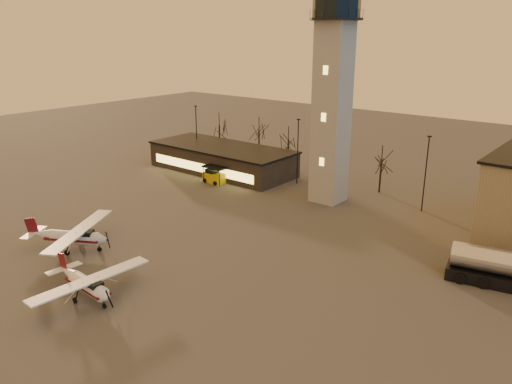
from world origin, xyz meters
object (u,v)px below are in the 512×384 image
service_cart (214,178)px  control_tower (333,82)px  fuel_truck (501,272)px  cessna_front (90,289)px  cessna_rear (77,240)px  terminal (222,159)px

service_cart → control_tower: bearing=13.6°
fuel_truck → service_cart: bearing=159.4°
cessna_front → control_tower: bearing=89.9°
cessna_rear → fuel_truck: size_ratio=1.18×
control_tower → cessna_front: bearing=-93.4°
control_tower → cessna_rear: control_tower is taller
cessna_front → cessna_rear: bearing=156.3°
cessna_rear → service_cart: bearing=72.2°
cessna_front → fuel_truck: bearing=46.1°
fuel_truck → service_cart: fuel_truck is taller
cessna_front → service_cart: (-16.20, 32.89, -0.24)m
terminal → cessna_rear: 34.91m
terminal → fuel_truck: terminal is taller
terminal → cessna_front: 43.55m
control_tower → service_cart: (-18.35, -3.88, -15.50)m
control_tower → cessna_front: (-2.15, -36.77, -15.26)m
control_tower → fuel_truck: (25.45, -11.11, -14.92)m
terminal → service_cart: size_ratio=7.35×
cessna_front → cessna_rear: size_ratio=0.96×
cessna_front → cessna_rear: 11.49m
control_tower → cessna_front: control_tower is taller
control_tower → terminal: 26.24m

